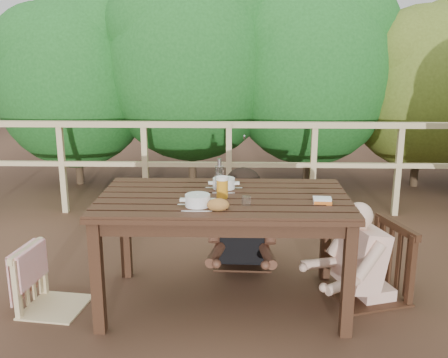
{
  "coord_description": "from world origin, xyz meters",
  "views": [
    {
      "loc": [
        0.09,
        -3.32,
        1.78
      ],
      "look_at": [
        0.0,
        0.05,
        0.9
      ],
      "focal_mm": 40.97,
      "sensor_mm": 36.0,
      "label": 1
    }
  ],
  "objects_px": {
    "woman": "(244,187)",
    "soup_far": "(224,184)",
    "chair_right": "(370,230)",
    "beer_glass": "(222,188)",
    "chair_left": "(51,253)",
    "bottle": "(219,177)",
    "soup_near": "(198,201)",
    "butter_tub": "(322,202)",
    "bread_roll": "(218,205)",
    "tumbler": "(246,202)",
    "table": "(224,251)",
    "chair_far": "(243,208)",
    "diner_right": "(375,219)"
  },
  "relations": [
    {
      "from": "beer_glass",
      "to": "bottle",
      "type": "xyz_separation_m",
      "value": [
        -0.02,
        0.13,
        0.05
      ]
    },
    {
      "from": "chair_right",
      "to": "soup_near",
      "type": "bearing_deg",
      "value": -90.17
    },
    {
      "from": "chair_right",
      "to": "beer_glass",
      "type": "bearing_deg",
      "value": -97.92
    },
    {
      "from": "tumbler",
      "to": "butter_tub",
      "type": "bearing_deg",
      "value": 5.94
    },
    {
      "from": "beer_glass",
      "to": "soup_far",
      "type": "bearing_deg",
      "value": 88.87
    },
    {
      "from": "diner_right",
      "to": "butter_tub",
      "type": "height_order",
      "value": "diner_right"
    },
    {
      "from": "table",
      "to": "chair_far",
      "type": "relative_size",
      "value": 1.77
    },
    {
      "from": "chair_right",
      "to": "butter_tub",
      "type": "relative_size",
      "value": 8.69
    },
    {
      "from": "bottle",
      "to": "butter_tub",
      "type": "distance_m",
      "value": 0.72
    },
    {
      "from": "chair_right",
      "to": "soup_far",
      "type": "distance_m",
      "value": 1.09
    },
    {
      "from": "table",
      "to": "bread_roll",
      "type": "bearing_deg",
      "value": -95.35
    },
    {
      "from": "soup_far",
      "to": "diner_right",
      "type": "bearing_deg",
      "value": -2.82
    },
    {
      "from": "chair_left",
      "to": "butter_tub",
      "type": "bearing_deg",
      "value": -83.42
    },
    {
      "from": "table",
      "to": "soup_near",
      "type": "height_order",
      "value": "soup_near"
    },
    {
      "from": "woman",
      "to": "butter_tub",
      "type": "bearing_deg",
      "value": 121.19
    },
    {
      "from": "beer_glass",
      "to": "chair_far",
      "type": "bearing_deg",
      "value": 78.64
    },
    {
      "from": "chair_right",
      "to": "bottle",
      "type": "height_order",
      "value": "bottle"
    },
    {
      "from": "chair_right",
      "to": "table",
      "type": "bearing_deg",
      "value": -99.82
    },
    {
      "from": "chair_right",
      "to": "bread_roll",
      "type": "relative_size",
      "value": 7.3
    },
    {
      "from": "butter_tub",
      "to": "diner_right",
      "type": "bearing_deg",
      "value": 37.75
    },
    {
      "from": "woman",
      "to": "beer_glass",
      "type": "relative_size",
      "value": 8.24
    },
    {
      "from": "woman",
      "to": "soup_far",
      "type": "relative_size",
      "value": 4.86
    },
    {
      "from": "soup_far",
      "to": "tumbler",
      "type": "distance_m",
      "value": 0.42
    },
    {
      "from": "bottle",
      "to": "butter_tub",
      "type": "relative_size",
      "value": 2.14
    },
    {
      "from": "soup_near",
      "to": "beer_glass",
      "type": "xyz_separation_m",
      "value": [
        0.15,
        0.2,
        0.03
      ]
    },
    {
      "from": "chair_right",
      "to": "bread_roll",
      "type": "xyz_separation_m",
      "value": [
        -1.07,
        -0.43,
        0.31
      ]
    },
    {
      "from": "butter_tub",
      "to": "woman",
      "type": "bearing_deg",
      "value": 123.33
    },
    {
      "from": "soup_near",
      "to": "butter_tub",
      "type": "relative_size",
      "value": 2.3
    },
    {
      "from": "chair_left",
      "to": "chair_far",
      "type": "relative_size",
      "value": 0.87
    },
    {
      "from": "chair_left",
      "to": "butter_tub",
      "type": "distance_m",
      "value": 1.86
    },
    {
      "from": "chair_left",
      "to": "butter_tub",
      "type": "relative_size",
      "value": 7.08
    },
    {
      "from": "chair_left",
      "to": "soup_near",
      "type": "distance_m",
      "value": 1.1
    },
    {
      "from": "table",
      "to": "chair_left",
      "type": "xyz_separation_m",
      "value": [
        -1.18,
        -0.12,
        0.03
      ]
    },
    {
      "from": "bottle",
      "to": "woman",
      "type": "bearing_deg",
      "value": 74.93
    },
    {
      "from": "woman",
      "to": "tumbler",
      "type": "bearing_deg",
      "value": 92.48
    },
    {
      "from": "chair_left",
      "to": "bottle",
      "type": "distance_m",
      "value": 1.26
    },
    {
      "from": "chair_left",
      "to": "diner_right",
      "type": "distance_m",
      "value": 2.27
    },
    {
      "from": "woman",
      "to": "bottle",
      "type": "relative_size",
      "value": 5.16
    },
    {
      "from": "chair_left",
      "to": "chair_far",
      "type": "xyz_separation_m",
      "value": [
        1.32,
        0.84,
        0.06
      ]
    },
    {
      "from": "soup_far",
      "to": "chair_left",
      "type": "bearing_deg",
      "value": -165.55
    },
    {
      "from": "tumbler",
      "to": "soup_near",
      "type": "bearing_deg",
      "value": -174.16
    },
    {
      "from": "chair_right",
      "to": "soup_far",
      "type": "bearing_deg",
      "value": -110.05
    },
    {
      "from": "chair_right",
      "to": "butter_tub",
      "type": "bearing_deg",
      "value": -71.77
    },
    {
      "from": "bottle",
      "to": "tumbler",
      "type": "distance_m",
      "value": 0.35
    },
    {
      "from": "beer_glass",
      "to": "bottle",
      "type": "relative_size",
      "value": 0.63
    },
    {
      "from": "bread_roll",
      "to": "chair_left",
      "type": "bearing_deg",
      "value": 171.23
    },
    {
      "from": "soup_near",
      "to": "chair_left",
      "type": "bearing_deg",
      "value": 173.43
    },
    {
      "from": "diner_right",
      "to": "table",
      "type": "bearing_deg",
      "value": 79.97
    },
    {
      "from": "bread_roll",
      "to": "tumbler",
      "type": "bearing_deg",
      "value": 27.45
    },
    {
      "from": "chair_right",
      "to": "diner_right",
      "type": "xyz_separation_m",
      "value": [
        0.03,
        0.0,
        0.09
      ]
    }
  ]
}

